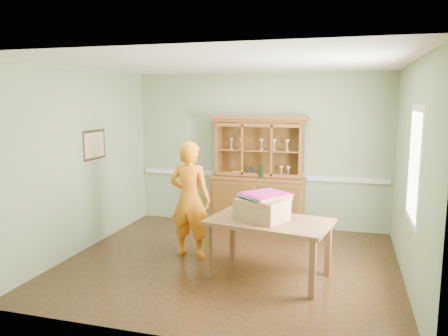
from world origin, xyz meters
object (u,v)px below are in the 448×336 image
(china_hutch, at_px, (258,189))
(person, at_px, (190,200))
(dining_table, at_px, (269,227))
(cardboard_box, at_px, (262,209))

(china_hutch, height_order, person, china_hutch)
(dining_table, height_order, cardboard_box, cardboard_box)
(cardboard_box, xyz_separation_m, person, (-1.12, 0.44, -0.05))
(person, bearing_deg, dining_table, 163.32)
(china_hutch, xyz_separation_m, cardboard_box, (0.49, -2.10, 0.18))
(dining_table, xyz_separation_m, person, (-1.21, 0.44, 0.17))
(person, bearing_deg, cardboard_box, 161.60)
(china_hutch, height_order, dining_table, china_hutch)
(cardboard_box, bearing_deg, dining_table, 4.33)
(person, bearing_deg, china_hutch, -107.95)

